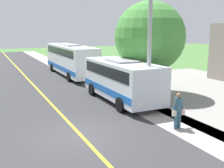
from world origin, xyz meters
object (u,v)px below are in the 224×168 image
Objects in this scene: transit_bus_rear at (70,58)px; pedestrian_with_bags at (178,109)px; shuttle_bus_front at (122,79)px; street_light_pole at (148,40)px; tree_curbside at (150,37)px.

transit_bus_rear reaches higher than pedestrian_with_bags.
shuttle_bus_front is 11.69m from transit_bus_rear.
pedestrian_with_bags is 0.24× the size of street_light_pole.
pedestrian_with_bags is at bearing 90.64° from shuttle_bus_front.
shuttle_bus_front is at bearing 90.29° from transit_bus_rear.
tree_curbside is (-2.83, -1.06, 2.70)m from shuttle_bus_front.
transit_bus_rear is at bearing -89.71° from shuttle_bus_front.
transit_bus_rear is 1.48× the size of street_light_pole.
transit_bus_rear is 14.56m from street_light_pole.
pedestrian_with_bags is at bearing 85.85° from street_light_pole.
transit_bus_rear is (0.06, -11.69, 0.23)m from shuttle_bus_front.
street_light_pole is at bearing 55.80° from tree_curbside.
transit_bus_rear reaches higher than shuttle_bus_front.
shuttle_bus_front is at bearing 20.53° from tree_curbside.
pedestrian_with_bags is 8.20m from tree_curbside.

